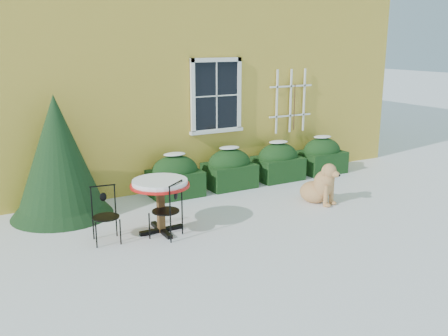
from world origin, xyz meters
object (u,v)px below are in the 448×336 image
patio_chair_near (168,210)px  dog (320,186)px  bistro_table (160,189)px  patio_chair_far (105,215)px  evergreen_shrub (59,168)px

patio_chair_near → dog: patio_chair_near is taller
bistro_table → patio_chair_near: patio_chair_near is taller
bistro_table → patio_chair_far: size_ratio=1.10×
bistro_table → patio_chair_near: 0.39m
evergreen_shrub → patio_chair_far: bearing=-77.5°
evergreen_shrub → dog: size_ratio=2.31×
evergreen_shrub → patio_chair_far: size_ratio=2.49×
bistro_table → patio_chair_far: (-0.92, 0.07, -0.31)m
evergreen_shrub → bistro_table: size_ratio=2.26×
bistro_table → dog: bistro_table is taller
patio_chair_far → bistro_table: bearing=3.8°
bistro_table → evergreen_shrub: bearing=127.3°
evergreen_shrub → patio_chair_far: 1.71m
evergreen_shrub → dog: (4.63, -1.78, -0.55)m
dog → evergreen_shrub: bearing=143.2°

